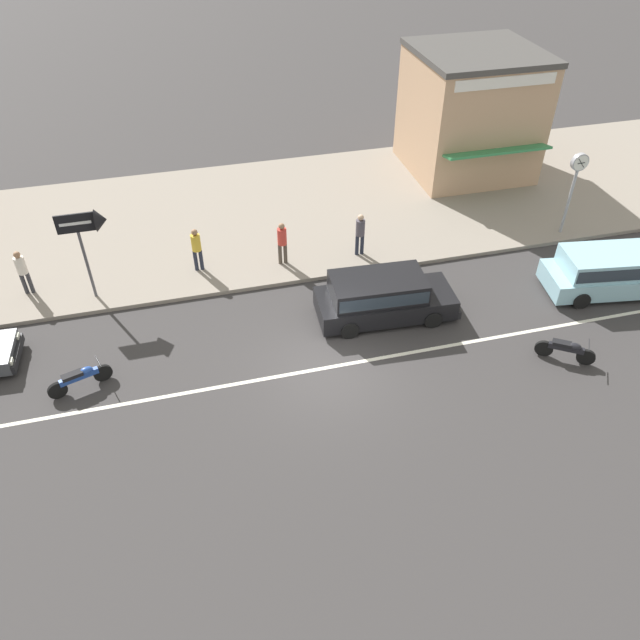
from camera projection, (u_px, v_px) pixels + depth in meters
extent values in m
plane|color=#383535|center=(330.00, 367.00, 19.19)|extent=(160.00, 160.00, 0.00)
cube|color=silver|center=(330.00, 367.00, 19.19)|extent=(50.40, 0.14, 0.01)
cube|color=gray|center=(271.00, 215.00, 26.26)|extent=(68.00, 10.00, 0.15)
cube|color=black|center=(385.00, 303.00, 20.84)|extent=(4.65, 2.10, 0.70)
cube|color=black|center=(378.00, 287.00, 20.36)|extent=(3.17, 1.83, 0.70)
cube|color=#28333D|center=(378.00, 287.00, 20.36)|extent=(3.05, 1.86, 0.45)
cube|color=black|center=(450.00, 300.00, 21.32)|extent=(0.23, 1.80, 0.28)
cube|color=white|center=(444.00, 281.00, 21.58)|extent=(0.09, 0.24, 0.14)
cube|color=white|center=(457.00, 303.00, 20.60)|extent=(0.09, 0.24, 0.14)
cylinder|color=black|center=(417.00, 288.00, 21.85)|extent=(0.61, 0.25, 0.60)
cylinder|color=black|center=(433.00, 319.00, 20.53)|extent=(0.61, 0.25, 0.60)
cylinder|color=black|center=(338.00, 298.00, 21.43)|extent=(0.61, 0.25, 0.60)
cylinder|color=black|center=(350.00, 330.00, 20.11)|extent=(0.61, 0.25, 0.60)
cube|color=black|center=(18.00, 353.00, 19.24)|extent=(0.19, 1.66, 0.28)
cube|color=white|center=(18.00, 336.00, 19.55)|extent=(0.09, 0.24, 0.14)
cube|color=white|center=(11.00, 361.00, 18.65)|extent=(0.09, 0.24, 0.14)
cube|color=#93C6D6|center=(612.00, 278.00, 21.98)|extent=(4.92, 2.53, 0.70)
cube|color=#93C6D6|center=(610.00, 262.00, 21.51)|extent=(3.39, 2.12, 0.70)
cube|color=#28333D|center=(610.00, 262.00, 21.51)|extent=(3.27, 2.14, 0.45)
cylinder|color=black|center=(637.00, 266.00, 22.90)|extent=(0.63, 0.31, 0.60)
cylinder|color=black|center=(561.00, 271.00, 22.67)|extent=(0.63, 0.31, 0.60)
cylinder|color=black|center=(581.00, 300.00, 21.32)|extent=(0.63, 0.31, 0.60)
cylinder|color=black|center=(103.00, 373.00, 18.60)|extent=(0.56, 0.27, 0.56)
cylinder|color=black|center=(58.00, 390.00, 18.04)|extent=(0.56, 0.27, 0.56)
cube|color=#23479E|center=(79.00, 377.00, 18.20)|extent=(1.12, 0.49, 0.18)
cube|color=black|center=(72.00, 375.00, 18.04)|extent=(0.64, 0.42, 0.12)
ellipsoid|color=#23479E|center=(86.00, 371.00, 18.22)|extent=(0.46, 0.35, 0.22)
cylinder|color=#232326|center=(98.00, 361.00, 18.27)|extent=(0.20, 0.54, 0.03)
cylinder|color=black|center=(586.00, 357.00, 19.14)|extent=(0.52, 0.39, 0.56)
cylinder|color=black|center=(544.00, 348.00, 19.45)|extent=(0.52, 0.39, 0.56)
cube|color=black|center=(566.00, 348.00, 19.16)|extent=(0.96, 0.70, 0.18)
cube|color=black|center=(562.00, 343.00, 19.11)|extent=(0.60, 0.51, 0.12)
ellipsoid|color=black|center=(575.00, 347.00, 19.03)|extent=(0.47, 0.42, 0.22)
cylinder|color=#232326|center=(589.00, 345.00, 18.83)|extent=(0.33, 0.48, 0.03)
cylinder|color=#9E9EA3|center=(568.00, 202.00, 24.21)|extent=(0.12, 0.12, 2.67)
cylinder|color=#9E9EA3|center=(580.00, 162.00, 23.15)|extent=(0.67, 0.18, 0.67)
cylinder|color=white|center=(581.00, 163.00, 23.08)|extent=(0.59, 0.02, 0.59)
cylinder|color=white|center=(578.00, 161.00, 23.22)|extent=(0.59, 0.02, 0.59)
cube|color=black|center=(581.00, 163.00, 23.07)|extent=(0.30, 0.01, 0.04)
cube|color=black|center=(581.00, 163.00, 23.07)|extent=(0.33, 0.01, 0.39)
cylinder|color=#4C4C51|center=(87.00, 265.00, 20.94)|extent=(0.10, 0.10, 2.61)
cube|color=black|center=(75.00, 223.00, 19.87)|extent=(1.24, 0.06, 0.66)
cone|color=black|center=(101.00, 220.00, 20.02)|extent=(0.36, 0.73, 0.73)
cube|color=white|center=(75.00, 224.00, 19.84)|extent=(0.99, 0.01, 0.10)
cylinder|color=#333338|center=(24.00, 283.00, 21.63)|extent=(0.14, 0.14, 0.84)
cylinder|color=#333338|center=(30.00, 282.00, 21.66)|extent=(0.14, 0.14, 0.84)
cylinder|color=silver|center=(21.00, 265.00, 21.18)|extent=(0.34, 0.34, 0.63)
sphere|color=#997051|center=(17.00, 255.00, 20.91)|extent=(0.23, 0.23, 0.23)
cylinder|color=#4C4238|center=(280.00, 254.00, 23.05)|extent=(0.14, 0.14, 0.84)
cylinder|color=#4C4238|center=(285.00, 253.00, 23.09)|extent=(0.14, 0.14, 0.84)
cylinder|color=#D63D33|center=(282.00, 236.00, 22.60)|extent=(0.34, 0.34, 0.63)
sphere|color=#997051|center=(282.00, 226.00, 22.33)|extent=(0.23, 0.23, 0.23)
cylinder|color=#232838|center=(357.00, 245.00, 23.53)|extent=(0.14, 0.14, 0.84)
cylinder|color=#232838|center=(362.00, 244.00, 23.57)|extent=(0.14, 0.14, 0.84)
cylinder|color=#514C56|center=(360.00, 228.00, 23.08)|extent=(0.34, 0.34, 0.63)
sphere|color=#D6AD89|center=(361.00, 217.00, 22.81)|extent=(0.23, 0.23, 0.23)
cylinder|color=#232838|center=(196.00, 260.00, 22.73)|extent=(0.14, 0.14, 0.84)
cylinder|color=#232838|center=(201.00, 259.00, 22.77)|extent=(0.14, 0.14, 0.84)
cylinder|color=gold|center=(196.00, 243.00, 22.28)|extent=(0.34, 0.34, 0.63)
sphere|color=#997051|center=(194.00, 232.00, 22.01)|extent=(0.23, 0.23, 0.23)
cube|color=tan|center=(470.00, 115.00, 27.91)|extent=(5.14, 4.99, 5.11)
cube|color=#474442|center=(480.00, 52.00, 26.21)|extent=(5.24, 5.09, 0.24)
cube|color=#33844C|center=(497.00, 151.00, 26.10)|extent=(4.63, 0.90, 0.28)
cube|color=white|center=(506.00, 82.00, 24.59)|extent=(4.37, 0.08, 0.44)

